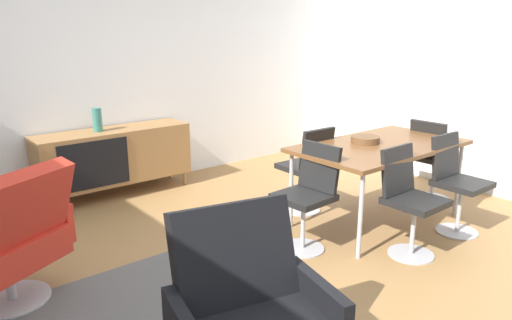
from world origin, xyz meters
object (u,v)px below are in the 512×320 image
vase_cobalt (97,120)px  dining_chair_near_window (309,193)px  wooden_bowl_on_table (365,140)px  dining_chair_far_end (432,157)px  dining_chair_front_left (409,197)px  sideboard (114,155)px  armchair_black_shell (249,313)px  dining_table (380,148)px  lounge_chair_red (11,237)px  dining_chair_front_right (456,180)px  dining_chair_back_left (308,166)px

vase_cobalt → dining_chair_near_window: 2.39m
wooden_bowl_on_table → dining_chair_far_end: size_ratio=0.30×
dining_chair_front_left → sideboard: bearing=114.1°
wooden_bowl_on_table → armchair_black_shell: size_ratio=0.27×
armchair_black_shell → dining_table: bearing=23.7°
dining_chair_far_end → armchair_black_shell: bearing=-162.5°
sideboard → wooden_bowl_on_table: wooden_bowl_on_table is taller
sideboard → armchair_black_shell: size_ratio=1.69×
lounge_chair_red → dining_table: bearing=-11.5°
dining_table → dining_chair_front_right: (0.35, -0.56, -0.23)m
dining_chair_front_right → dining_chair_front_left: size_ratio=1.00×
dining_chair_near_window → dining_chair_back_left: size_ratio=1.00×
dining_chair_near_window → lounge_chair_red: (-2.06, 0.60, -0.00)m
vase_cobalt → dining_chair_back_left: vase_cobalt is taller
wooden_bowl_on_table → dining_chair_far_end: 1.01m
dining_chair_far_end → armchair_black_shell: armchair_black_shell is taller
armchair_black_shell → dining_chair_front_right: bearing=9.6°
dining_table → dining_chair_far_end: dining_chair_far_end is taller
dining_chair_near_window → lounge_chair_red: size_ratio=0.90×
vase_cobalt → wooden_bowl_on_table: 2.68m
vase_cobalt → dining_chair_front_right: size_ratio=0.28×
wooden_bowl_on_table → vase_cobalt: bearing=128.4°
dining_table → lounge_chair_red: 3.02m
lounge_chair_red → armchair_black_shell: same height
vase_cobalt → armchair_black_shell: 3.29m
vase_cobalt → dining_chair_back_left: 2.19m
dining_chair_back_left → wooden_bowl_on_table: bearing=-58.1°
dining_table → dining_chair_front_right: size_ratio=1.87×
vase_cobalt → dining_chair_front_left: vase_cobalt is taller
dining_chair_front_right → lounge_chair_red: bearing=160.7°
wooden_bowl_on_table → dining_chair_far_end: bearing=-6.8°
lounge_chair_red → dining_chair_near_window: bearing=-16.1°
vase_cobalt → dining_chair_front_left: 3.12m
dining_chair_front_left → dining_chair_back_left: bearing=90.0°
vase_cobalt → dining_chair_front_left: (1.39, -2.77, -0.37)m
dining_chair_front_left → dining_chair_near_window: size_ratio=1.00×
dining_table → lounge_chair_red: (-2.95, 0.60, -0.23)m
sideboard → dining_chair_near_window: size_ratio=1.87×
dining_table → armchair_black_shell: (-2.29, -1.01, -0.23)m
dining_chair_front_right → armchair_black_shell: armchair_black_shell is taller
vase_cobalt → dining_chair_back_left: size_ratio=0.28×
lounge_chair_red → sideboard: bearing=49.7°
dining_table → dining_chair_front_left: dining_chair_front_left is taller
dining_chair_front_left → lounge_chair_red: (-2.60, 1.16, -0.00)m
dining_table → armchair_black_shell: 2.51m
vase_cobalt → armchair_black_shell: size_ratio=0.26×
dining_chair_far_end → lounge_chair_red: bearing=171.1°
dining_chair_far_end → dining_chair_back_left: same height
lounge_chair_red → armchair_black_shell: (0.66, -1.61, 0.00)m
armchair_black_shell → dining_chair_far_end: bearing=17.5°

